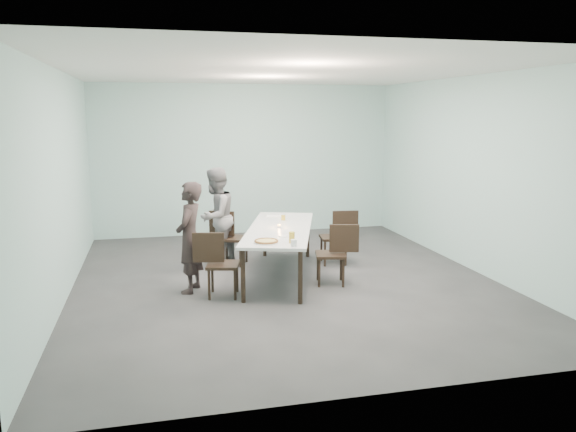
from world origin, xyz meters
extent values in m
plane|color=#333335|center=(0.00, 0.00, 0.00)|extent=(7.00, 7.00, 0.00)
cube|color=#A7D2CF|center=(0.00, 3.50, 1.50)|extent=(6.00, 0.02, 3.00)
cube|color=#A7D2CF|center=(0.00, -3.50, 1.50)|extent=(6.00, 0.02, 3.00)
cube|color=#A7D2CF|center=(-3.00, 0.00, 1.50)|extent=(0.02, 7.00, 3.00)
cube|color=#A7D2CF|center=(3.00, 0.00, 1.50)|extent=(0.02, 7.00, 3.00)
cube|color=white|center=(0.00, 0.00, 3.00)|extent=(6.00, 7.00, 0.02)
cube|color=white|center=(-0.02, 0.24, 0.73)|extent=(1.65, 2.75, 0.04)
cylinder|color=black|center=(-0.75, -0.81, 0.35)|extent=(0.06, 0.06, 0.71)
cylinder|color=black|center=(0.00, 1.51, 0.35)|extent=(0.06, 0.06, 0.71)
cylinder|color=black|center=(-0.04, -1.04, 0.35)|extent=(0.06, 0.06, 0.71)
cylinder|color=black|center=(0.70, 1.28, 0.35)|extent=(0.06, 0.06, 0.71)
cube|color=black|center=(-0.96, -0.49, 0.43)|extent=(0.50, 0.50, 0.04)
cube|color=black|center=(-1.15, -0.45, 0.67)|extent=(0.42, 0.13, 0.40)
cylinder|color=black|center=(-1.17, -0.62, 0.21)|extent=(0.04, 0.04, 0.41)
cylinder|color=black|center=(-1.09, -0.29, 0.21)|extent=(0.04, 0.04, 0.41)
cylinder|color=black|center=(-0.84, -0.69, 0.21)|extent=(0.04, 0.04, 0.41)
cylinder|color=black|center=(-0.76, -0.36, 0.21)|extent=(0.04, 0.04, 0.41)
cube|color=black|center=(-0.60, 1.10, 0.43)|extent=(0.56, 0.56, 0.04)
cube|color=black|center=(-0.77, 1.18, 0.67)|extent=(0.39, 0.22, 0.40)
cylinder|color=black|center=(-0.83, 1.02, 0.21)|extent=(0.04, 0.04, 0.41)
cylinder|color=black|center=(-0.68, 1.33, 0.21)|extent=(0.04, 0.04, 0.41)
cylinder|color=black|center=(-0.53, 0.87, 0.21)|extent=(0.04, 0.04, 0.41)
cylinder|color=black|center=(-0.38, 1.18, 0.21)|extent=(0.04, 0.04, 0.41)
cube|color=black|center=(0.60, -0.29, 0.43)|extent=(0.51, 0.51, 0.04)
cube|color=black|center=(0.79, -0.34, 0.67)|extent=(0.42, 0.14, 0.40)
cylinder|color=black|center=(0.81, -0.17, 0.21)|extent=(0.04, 0.04, 0.41)
cylinder|color=black|center=(0.73, -0.50, 0.21)|extent=(0.04, 0.04, 0.41)
cylinder|color=black|center=(0.48, -0.09, 0.21)|extent=(0.04, 0.04, 0.41)
cylinder|color=black|center=(0.40, -0.42, 0.21)|extent=(0.04, 0.04, 0.41)
cube|color=black|center=(1.00, 0.77, 0.43)|extent=(0.47, 0.47, 0.04)
cube|color=black|center=(1.18, 0.74, 0.67)|extent=(0.42, 0.09, 0.40)
cylinder|color=black|center=(1.18, 0.92, 0.21)|extent=(0.04, 0.04, 0.41)
cylinder|color=black|center=(1.14, 0.58, 0.21)|extent=(0.04, 0.04, 0.41)
cylinder|color=black|center=(0.85, 0.96, 0.21)|extent=(0.04, 0.04, 0.41)
cylinder|color=black|center=(0.81, 0.62, 0.21)|extent=(0.04, 0.04, 0.41)
imported|color=black|center=(-1.37, -0.18, 0.76)|extent=(0.54, 0.65, 1.52)
imported|color=gray|center=(-0.87, 1.16, 0.79)|extent=(0.93, 0.97, 1.58)
cylinder|color=white|center=(-0.41, -0.69, 0.76)|extent=(0.34, 0.34, 0.01)
cylinder|color=#F5E08B|center=(-0.41, -0.69, 0.77)|extent=(0.30, 0.30, 0.01)
torus|color=brown|center=(-0.41, -0.69, 0.77)|extent=(0.32, 0.32, 0.03)
cylinder|color=white|center=(-0.09, -0.35, 0.76)|extent=(0.18, 0.18, 0.01)
cylinder|color=gold|center=(-0.09, -0.79, 0.82)|extent=(0.08, 0.08, 0.15)
cylinder|color=silver|center=(-0.11, -0.98, 0.80)|extent=(0.08, 0.08, 0.09)
cylinder|color=silver|center=(-0.04, 0.22, 0.77)|extent=(0.06, 0.06, 0.03)
cylinder|color=orange|center=(-0.04, 0.22, 0.79)|extent=(0.04, 0.04, 0.01)
cylinder|color=gold|center=(0.16, 0.81, 0.79)|extent=(0.07, 0.07, 0.08)
cube|color=silver|center=(0.11, 1.16, 0.75)|extent=(0.35, 0.30, 0.01)
camera|label=1|loc=(-1.81, -7.73, 2.41)|focal=35.00mm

